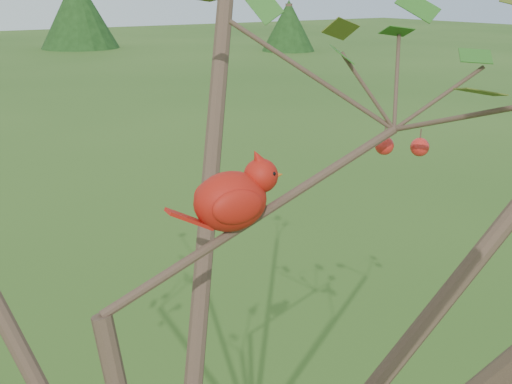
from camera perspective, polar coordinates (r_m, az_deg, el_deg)
crabapple_tree at (r=0.95m, az=-7.42°, el=-3.61°), size 2.35×2.05×2.95m
cardinal at (r=1.12m, az=-1.95°, el=-0.51°), size 0.22×0.12×0.15m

